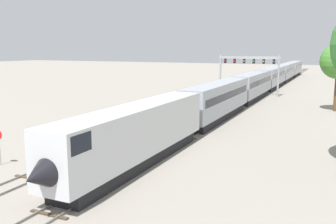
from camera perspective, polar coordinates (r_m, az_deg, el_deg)
name	(u,v)px	position (r m, az deg, el deg)	size (l,w,h in m)	color
ground_plane	(86,177)	(28.03, -12.46, -9.73)	(400.00, 400.00, 0.00)	gray
track_main	(266,91)	(82.63, 14.83, 3.08)	(2.60, 200.00, 0.16)	slate
track_near	(212,102)	(64.66, 6.85, 1.55)	(2.60, 160.00, 0.16)	slate
passenger_train	(265,80)	(80.19, 14.62, 4.72)	(3.04, 128.01, 4.80)	silver
signal_gantry	(249,65)	(75.25, 12.30, 7.03)	(12.10, 0.49, 8.02)	#999BA0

